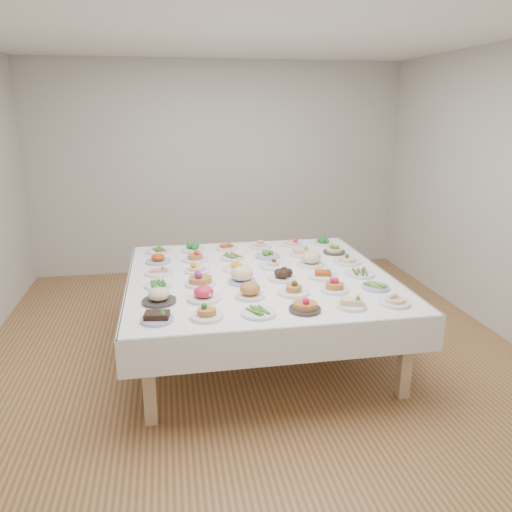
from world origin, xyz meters
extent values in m
plane|color=#A47444|center=(0.00, 0.00, 0.00)|extent=(5.00, 5.00, 0.00)
cube|color=white|center=(0.00, 0.00, 2.80)|extent=(5.00, 5.00, 0.02)
cube|color=beige|center=(0.00, 2.50, 1.40)|extent=(5.00, 0.02, 2.80)
cube|color=beige|center=(0.00, -2.50, 1.40)|extent=(5.00, 0.02, 2.80)
cube|color=beige|center=(2.50, 0.00, 1.40)|extent=(0.02, 5.00, 2.80)
cube|color=white|center=(0.06, -0.10, 0.72)|extent=(2.30, 2.30, 0.06)
cube|color=white|center=(0.06, 1.05, 0.61)|extent=(2.32, 0.02, 0.28)
cube|color=white|center=(0.06, -1.25, 0.61)|extent=(2.32, 0.02, 0.28)
cube|color=white|center=(1.21, -0.10, 0.61)|extent=(0.02, 2.32, 0.28)
cube|color=white|center=(-1.09, -0.10, 0.61)|extent=(0.02, 2.32, 0.28)
cube|color=#D7BE8A|center=(-0.91, -1.07, 0.34)|extent=(0.09, 0.09, 0.69)
cube|color=#D7BE8A|center=(1.03, -1.07, 0.34)|extent=(0.09, 0.09, 0.69)
cube|color=#D7BE8A|center=(-0.91, 0.87, 0.34)|extent=(0.09, 0.09, 0.69)
cube|color=#D7BE8A|center=(1.03, 0.87, 0.34)|extent=(0.09, 0.09, 0.69)
cylinder|color=#4C66B2|center=(-0.83, -0.98, 0.76)|extent=(0.23, 0.23, 0.02)
cylinder|color=white|center=(-0.48, -0.99, 0.76)|extent=(0.23, 0.23, 0.02)
cylinder|color=white|center=(-0.11, -1.00, 0.76)|extent=(0.25, 0.25, 0.02)
cylinder|color=#2F2C29|center=(0.24, -0.99, 0.76)|extent=(0.23, 0.23, 0.02)
cylinder|color=white|center=(0.60, -0.98, 0.76)|extent=(0.23, 0.23, 0.02)
cylinder|color=white|center=(0.95, -0.98, 0.76)|extent=(0.23, 0.23, 0.02)
cylinder|color=#2F2C29|center=(-0.82, -0.63, 0.76)|extent=(0.26, 0.26, 0.02)
cylinder|color=white|center=(-0.48, -0.63, 0.76)|extent=(0.26, 0.26, 0.02)
cylinder|color=white|center=(-0.11, -0.64, 0.76)|extent=(0.23, 0.23, 0.02)
cylinder|color=white|center=(0.25, -0.63, 0.76)|extent=(0.25, 0.25, 0.02)
cylinder|color=white|center=(0.59, -0.63, 0.76)|extent=(0.23, 0.23, 0.02)
cylinder|color=#4C66B2|center=(0.94, -0.63, 0.76)|extent=(0.22, 0.22, 0.02)
cylinder|color=white|center=(-0.83, -0.27, 0.76)|extent=(0.22, 0.22, 0.02)
cylinder|color=white|center=(-0.48, -0.28, 0.76)|extent=(0.26, 0.26, 0.02)
cylinder|color=#4C66B2|center=(-0.12, -0.29, 0.76)|extent=(0.23, 0.23, 0.02)
cylinder|color=white|center=(0.23, -0.27, 0.76)|extent=(0.24, 0.24, 0.02)
cylinder|color=white|center=(0.60, -0.28, 0.76)|extent=(0.26, 0.26, 0.02)
cylinder|color=white|center=(0.95, -0.28, 0.76)|extent=(0.26, 0.26, 0.02)
cylinder|color=white|center=(-0.82, 0.08, 0.76)|extent=(0.25, 0.25, 0.02)
cylinder|color=white|center=(-0.48, 0.07, 0.76)|extent=(0.23, 0.23, 0.02)
cylinder|color=white|center=(-0.12, 0.07, 0.76)|extent=(0.25, 0.25, 0.02)
cylinder|color=white|center=(0.23, 0.08, 0.76)|extent=(0.25, 0.25, 0.02)
cylinder|color=white|center=(0.60, 0.08, 0.76)|extent=(0.26, 0.26, 0.02)
cylinder|color=white|center=(0.96, 0.08, 0.76)|extent=(0.26, 0.26, 0.02)
cylinder|color=#4C66B2|center=(-0.83, 0.43, 0.76)|extent=(0.23, 0.23, 0.02)
cylinder|color=white|center=(-0.48, 0.42, 0.76)|extent=(0.24, 0.24, 0.02)
cylinder|color=white|center=(-0.11, 0.43, 0.76)|extent=(0.23, 0.23, 0.02)
cylinder|color=#4C66B2|center=(0.25, 0.42, 0.76)|extent=(0.25, 0.25, 0.02)
cylinder|color=white|center=(0.60, 0.43, 0.76)|extent=(0.25, 0.25, 0.02)
cylinder|color=#2F2C29|center=(0.95, 0.44, 0.76)|extent=(0.22, 0.22, 0.02)
cylinder|color=white|center=(-0.83, 0.79, 0.76)|extent=(0.25, 0.25, 0.02)
cylinder|color=white|center=(-0.47, 0.79, 0.76)|extent=(0.25, 0.25, 0.02)
cylinder|color=white|center=(-0.12, 0.79, 0.76)|extent=(0.23, 0.23, 0.02)
cylinder|color=white|center=(0.24, 0.78, 0.76)|extent=(0.24, 0.24, 0.02)
cylinder|color=white|center=(0.60, 0.79, 0.76)|extent=(0.23, 0.23, 0.02)
cylinder|color=white|center=(0.95, 0.80, 0.76)|extent=(0.22, 0.22, 0.02)
camera|label=1|loc=(-0.72, -4.28, 2.18)|focal=35.00mm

